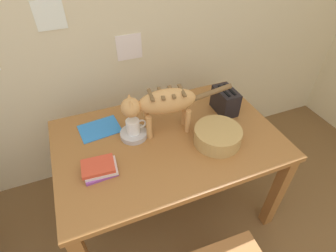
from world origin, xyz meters
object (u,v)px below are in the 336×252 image
at_px(coffee_mug, 134,126).
at_px(cat, 162,104).
at_px(book_stack, 100,168).
at_px(toaster, 225,101).
at_px(wicker_basket, 218,136).
at_px(saucer_bowl, 134,134).
at_px(magazine, 100,129).
at_px(dining_table, 168,147).

bearing_deg(coffee_mug, cat, -7.13).
bearing_deg(book_stack, cat, 22.93).
distance_m(coffee_mug, toaster, 0.66).
relative_size(coffee_mug, wicker_basket, 0.45).
relative_size(saucer_bowl, coffee_mug, 1.34).
distance_m(cat, saucer_bowl, 0.28).
bearing_deg(magazine, coffee_mug, -43.65).
xyz_separation_m(wicker_basket, toaster, (0.20, 0.26, 0.03)).
height_order(dining_table, coffee_mug, coffee_mug).
height_order(dining_table, magazine, magazine).
relative_size(wicker_basket, toaster, 1.45).
bearing_deg(saucer_bowl, wicker_basket, -27.28).
distance_m(coffee_mug, wicker_basket, 0.52).
xyz_separation_m(coffee_mug, wicker_basket, (0.46, -0.24, -0.03)).
bearing_deg(toaster, cat, -174.65).
height_order(cat, book_stack, cat).
bearing_deg(book_stack, dining_table, 14.23).
bearing_deg(dining_table, toaster, 13.97).
bearing_deg(book_stack, magazine, 79.92).
bearing_deg(book_stack, coffee_mug, 39.04).
xyz_separation_m(coffee_mug, book_stack, (-0.26, -0.21, -0.05)).
height_order(coffee_mug, magazine, coffee_mug).
height_order(dining_table, cat, cat).
xyz_separation_m(magazine, toaster, (0.86, -0.13, 0.08)).
distance_m(dining_table, wicker_basket, 0.33).
bearing_deg(coffee_mug, magazine, 142.54).
relative_size(magazine, book_stack, 1.30).
bearing_deg(coffee_mug, toaster, 1.91).
xyz_separation_m(dining_table, saucer_bowl, (-0.19, 0.10, 0.10)).
distance_m(coffee_mug, book_stack, 0.34).
relative_size(cat, saucer_bowl, 3.98).
distance_m(saucer_bowl, coffee_mug, 0.06).
height_order(magazine, wicker_basket, wicker_basket).
relative_size(book_stack, wicker_basket, 0.68).
bearing_deg(dining_table, cat, 96.54).
distance_m(magazine, book_stack, 0.37).
bearing_deg(wicker_basket, coffee_mug, 152.53).
distance_m(book_stack, toaster, 0.95).
distance_m(cat, toaster, 0.50).
bearing_deg(coffee_mug, dining_table, -26.55).
bearing_deg(saucer_bowl, book_stack, -140.54).
bearing_deg(toaster, magazine, 171.60).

